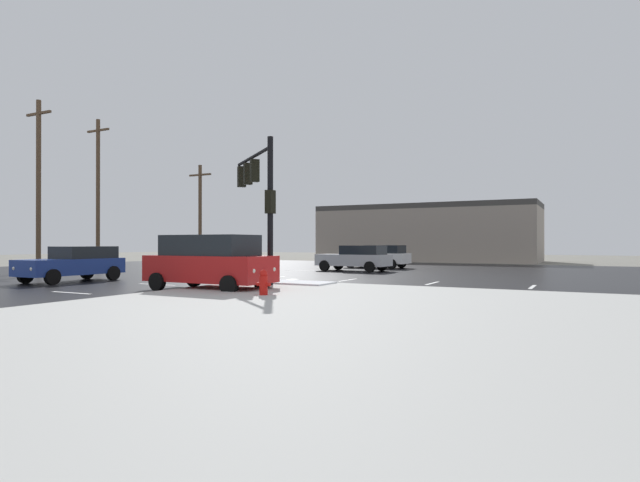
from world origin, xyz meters
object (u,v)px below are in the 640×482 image
Objects in this scene: sedan_white at (378,256)px; sedan_silver at (356,258)px; traffic_signal_mast at (258,187)px; suv_red at (210,261)px; fire_hydrant at (264,282)px; utility_pole_distant at (200,212)px; utility_pole_mid at (39,182)px; sedan_blue at (75,263)px; utility_pole_far at (98,190)px.

sedan_white and sedan_silver have the same top height.
traffic_signal_mast is 1.18× the size of suv_red.
fire_hydrant is at bearing -23.11° from suv_red.
sedan_white is at bearing -84.62° from sedan_silver.
sedan_silver is at bearing 103.39° from fire_hydrant.
utility_pole_distant is at bearing 5.41° from sedan_white.
utility_pole_mid is (-16.53, -9.60, 4.53)m from sedan_silver.
sedan_blue is at bearing 62.91° from sedan_silver.
suv_red is at bearing -29.23° from utility_pole_far.
suv_red is 1.05× the size of sedan_silver.
utility_pole_mid is at bearing 43.03° from sedan_white.
sedan_silver is at bearing 10.44° from utility_pole_far.
utility_pole_mid is (-16.32, -13.96, 4.53)m from sedan_white.
fire_hydrant is 0.07× the size of utility_pole_far.
sedan_white is (-3.94, 20.07, 0.32)m from fire_hydrant.
utility_pole_distant is at bearing 85.21° from utility_pole_mid.
sedan_white is (-0.63, 18.64, -0.24)m from suv_red.
utility_pole_mid is at bearing 163.21° from fire_hydrant.
suv_red is (8.27, -0.61, 0.24)m from sedan_blue.
sedan_blue and sedan_white have the same top height.
utility_pole_mid reaches higher than sedan_silver.
suv_red is at bearing 94.44° from sedan_white.
sedan_white is at bearing 2.91° from utility_pole_distant.
utility_pole_far is at bearing 111.01° from utility_pole_mid.
sedan_white is at bearing -47.64° from traffic_signal_mast.
sedan_silver is (-0.59, 11.41, -3.23)m from traffic_signal_mast.
utility_pole_distant is (-15.42, 3.58, 3.41)m from sedan_silver.
utility_pole_far is at bearing 25.25° from sedan_white.
utility_pole_mid is at bearing -115.10° from sedan_blue.
sedan_white is at bearing 92.24° from suv_red.
sedan_silver is at bearing 92.02° from suv_red.
sedan_white is at bearing 22.76° from utility_pole_far.
sedan_blue is at bearing -25.09° from utility_pole_mid.
sedan_white is 4.36m from sedan_silver.
sedan_silver is at bearing 95.15° from sedan_white.
utility_pole_distant reaches higher than sedan_white.
sedan_silver is at bearing -13.07° from utility_pole_distant.
suv_red reaches higher than sedan_white.
utility_pole_distant is (-16.01, 14.99, 0.18)m from traffic_signal_mast.
utility_pole_mid is (-8.69, 4.07, 4.53)m from sedan_blue.
fire_hydrant is 0.16× the size of suv_red.
sedan_white is at bearing 101.11° from fire_hydrant.
utility_pole_far is (-19.47, 7.93, 1.50)m from traffic_signal_mast.
sedan_blue is at bearing 54.53° from traffic_signal_mast.
traffic_signal_mast reaches higher than sedan_silver.
utility_pole_far is (-22.62, 12.24, 5.05)m from fire_hydrant.
utility_pole_far reaches higher than sedan_silver.
sedan_blue is 19.15m from utility_pole_distant.
sedan_silver is (0.20, -4.35, 0.00)m from sedan_white.
sedan_blue is at bearing -66.27° from utility_pole_distant.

